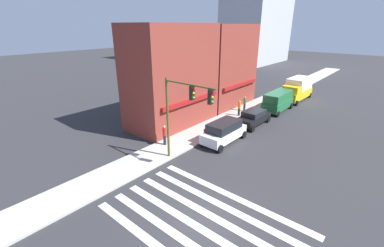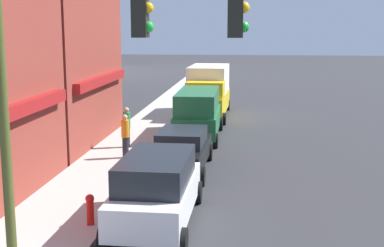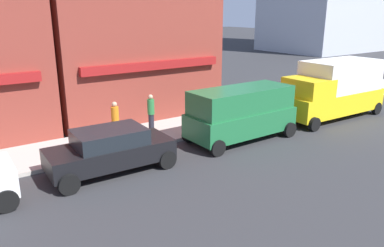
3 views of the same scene
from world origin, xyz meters
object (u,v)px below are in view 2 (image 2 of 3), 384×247
at_px(traffic_signal, 92,74).
at_px(box_truck_yellow, 208,90).
at_px(van_green, 198,112).
at_px(pedestrian_green_top, 127,126).
at_px(sedan_black, 182,149).
at_px(suv_white, 157,188).
at_px(fire_hydrant, 90,208).
at_px(pedestrian_orange_vest, 125,135).

bearing_deg(traffic_signal, box_truck_yellow, -0.29).
distance_m(van_green, pedestrian_green_top, 4.11).
relative_size(sedan_black, van_green, 0.88).
distance_m(suv_white, fire_hydrant, 1.85).
bearing_deg(traffic_signal, van_green, -0.40).
height_order(sedan_black, pedestrian_green_top, pedestrian_green_top).
relative_size(sedan_black, pedestrian_green_top, 2.51).
distance_m(sedan_black, van_green, 6.17).
height_order(suv_white, sedan_black, suv_white).
distance_m(traffic_signal, fire_hydrant, 6.33).
height_order(pedestrian_green_top, fire_hydrant, pedestrian_green_top).
height_order(van_green, fire_hydrant, van_green).
relative_size(suv_white, pedestrian_orange_vest, 2.67).
height_order(van_green, pedestrian_green_top, van_green).
relative_size(van_green, fire_hydrant, 5.97).
distance_m(traffic_signal, sedan_black, 11.42).
distance_m(suv_white, sedan_black, 5.55).
relative_size(traffic_signal, van_green, 1.27).
xyz_separation_m(van_green, box_truck_yellow, (6.51, 0.00, 0.30)).
xyz_separation_m(traffic_signal, box_truck_yellow, (23.44, -0.12, -3.02)).
height_order(suv_white, pedestrian_orange_vest, suv_white).
bearing_deg(pedestrian_orange_vest, box_truck_yellow, -46.86).
xyz_separation_m(suv_white, van_green, (11.69, -0.00, 0.25)).
bearing_deg(fire_hydrant, traffic_signal, -161.21).
bearing_deg(van_green, traffic_signal, 178.91).
height_order(suv_white, pedestrian_green_top, suv_white).
bearing_deg(fire_hydrant, sedan_black, -15.50).
height_order(sedan_black, fire_hydrant, sedan_black).
bearing_deg(traffic_signal, fire_hydrant, 18.79).
bearing_deg(suv_white, pedestrian_green_top, 18.64).
distance_m(traffic_signal, pedestrian_green_top, 14.66).
bearing_deg(box_truck_yellow, van_green, -178.40).
height_order(van_green, pedestrian_orange_vest, van_green).
height_order(pedestrian_green_top, pedestrian_orange_vest, same).
distance_m(pedestrian_green_top, fire_hydrant, 9.40).
relative_size(pedestrian_green_top, fire_hydrant, 2.10).
height_order(box_truck_yellow, pedestrian_green_top, box_truck_yellow).
height_order(suv_white, box_truck_yellow, box_truck_yellow).
distance_m(traffic_signal, box_truck_yellow, 23.63).
xyz_separation_m(van_green, fire_hydrant, (-12.28, 1.70, -0.67)).
bearing_deg(fire_hydrant, pedestrian_green_top, 6.98).
xyz_separation_m(traffic_signal, fire_hydrant, (4.65, 1.58, -4.00)).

